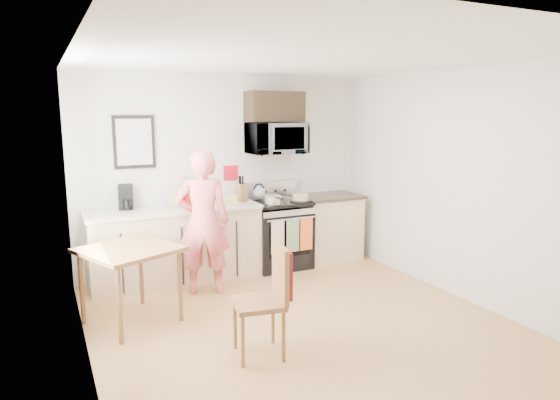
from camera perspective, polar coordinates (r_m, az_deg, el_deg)
name	(u,v)px	position (r m, az deg, el deg)	size (l,w,h in m)	color
floor	(309,330)	(5.08, 3.33, -14.62)	(4.60, 4.60, 0.00)	#A17C3E
back_wall	(227,173)	(6.76, -6.10, 3.09)	(4.00, 0.04, 2.60)	beige
front_wall	(523,270)	(2.96, 26.04, -7.17)	(4.00, 0.04, 2.60)	beige
left_wall	(83,220)	(4.11, -21.64, -2.19)	(0.04, 4.60, 2.60)	beige
right_wall	(468,186)	(5.92, 20.65, 1.47)	(0.04, 4.60, 2.60)	beige
ceiling	(312,57)	(4.63, 3.68, 16.00)	(4.00, 4.60, 0.04)	white
window	(77,176)	(4.86, -22.15, 2.59)	(0.06, 1.40, 1.50)	silver
cabinet_left	(176,246)	(6.41, -11.80, -5.20)	(2.10, 0.60, 0.90)	tan
countertop_left	(175,210)	(6.31, -11.95, -1.08)	(2.14, 0.64, 0.04)	beige
cabinet_right	(328,228)	(7.26, 5.55, -3.24)	(0.84, 0.60, 0.90)	tan
countertop_right	(329,196)	(7.16, 5.61, 0.42)	(0.88, 0.64, 0.04)	black
range	(279,236)	(6.87, -0.07, -4.08)	(0.76, 0.70, 1.16)	black
microwave	(276,138)	(6.76, -0.46, 7.06)	(0.76, 0.51, 0.42)	silver
upper_cabinet	(274,107)	(6.79, -0.64, 10.62)	(0.76, 0.35, 0.40)	black
wall_art	(134,142)	(6.39, -16.34, 6.38)	(0.50, 0.04, 0.65)	black
wall_trivet	(231,173)	(6.76, -5.66, 3.10)	(0.20, 0.02, 0.20)	red
person	(203,222)	(5.85, -8.78, -2.54)	(0.62, 0.41, 1.70)	#D43A46
dining_table	(130,256)	(5.23, -16.81, -6.19)	(0.95, 0.95, 0.79)	brown
chair	(274,284)	(4.40, -0.69, -9.63)	(0.53, 0.49, 0.99)	brown
knife_block	(242,192)	(6.64, -4.41, 0.86)	(0.11, 0.15, 0.23)	brown
utensil_crock	(187,193)	(6.51, -10.60, 0.83)	(0.13, 0.13, 0.38)	red
fruit_bowl	(175,203)	(6.42, -11.87, -0.36)	(0.24, 0.24, 0.10)	white
milk_carton	(177,196)	(6.39, -11.65, 0.42)	(0.10, 0.10, 0.26)	tan
coffee_maker	(126,198)	(6.36, -17.20, 0.24)	(0.20, 0.27, 0.30)	black
bread_bag	(224,201)	(6.34, -6.42, -0.12)	(0.33, 0.16, 0.12)	#DEC274
cake	(300,198)	(6.73, 2.36, 0.26)	(0.29, 0.29, 0.09)	black
kettle	(259,192)	(6.86, -2.41, 0.87)	(0.17, 0.17, 0.22)	white
pot	(273,200)	(6.50, -0.79, 0.03)	(0.22, 0.38, 0.11)	silver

